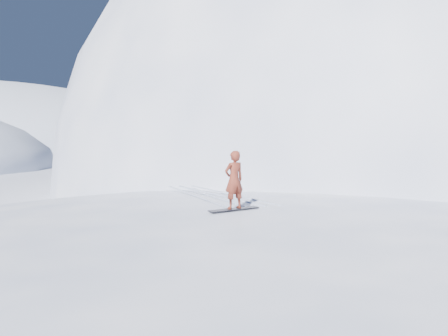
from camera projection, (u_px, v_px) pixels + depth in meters
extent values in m
plane|color=white|center=(290.00, 318.00, 10.71)|extent=(400.00, 400.00, 0.00)
ellipsoid|color=white|center=(279.00, 277.00, 13.86)|extent=(36.00, 28.00, 4.80)
ellipsoid|color=white|center=(385.00, 183.00, 41.75)|extent=(60.00, 56.00, 56.00)
ellipsoid|color=white|center=(299.00, 196.00, 32.65)|extent=(28.00, 24.00, 18.00)
ellipsoid|color=white|center=(170.00, 259.00, 15.89)|extent=(7.00, 6.30, 1.00)
ellipsoid|color=white|center=(415.00, 254.00, 16.49)|extent=(4.00, 3.60, 0.60)
cube|color=black|center=(234.00, 209.00, 12.21)|extent=(1.56, 0.69, 0.03)
imported|color=maroon|center=(234.00, 180.00, 12.15)|extent=(0.67, 0.53, 1.62)
cube|color=silver|center=(194.00, 195.00, 15.15)|extent=(0.83, 5.96, 0.04)
cube|color=silver|center=(208.00, 194.00, 15.28)|extent=(0.95, 5.94, 0.04)
cube|color=silver|center=(216.00, 194.00, 15.37)|extent=(1.53, 5.83, 0.04)
cube|color=silver|center=(229.00, 194.00, 15.50)|extent=(1.48, 5.84, 0.04)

